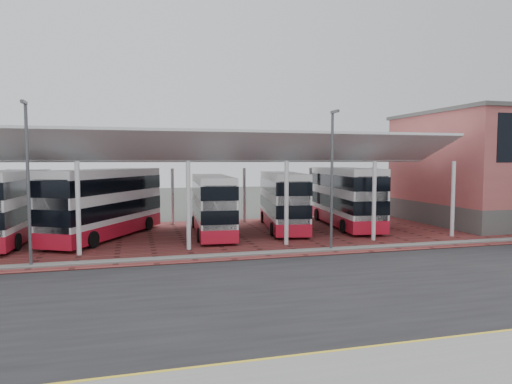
# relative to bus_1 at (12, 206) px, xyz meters

# --- Properties ---
(ground) EXTENTS (140.00, 140.00, 0.00)m
(ground) POSITION_rel_bus_1_xyz_m (16.66, -14.34, -2.31)
(ground) COLOR #41443F
(road) EXTENTS (120.00, 14.00, 0.02)m
(road) POSITION_rel_bus_1_xyz_m (16.66, -15.34, -2.30)
(road) COLOR black
(road) RESTS_ON ground
(forecourt) EXTENTS (72.00, 16.00, 0.06)m
(forecourt) POSITION_rel_bus_1_xyz_m (18.66, -1.34, -2.28)
(forecourt) COLOR brown
(forecourt) RESTS_ON ground
(north_kerb) EXTENTS (120.00, 0.80, 0.14)m
(north_kerb) POSITION_rel_bus_1_xyz_m (16.66, -8.14, -2.24)
(north_kerb) COLOR slate
(north_kerb) RESTS_ON ground
(yellow_line_near) EXTENTS (120.00, 0.12, 0.01)m
(yellow_line_near) POSITION_rel_bus_1_xyz_m (16.66, -21.34, -2.29)
(yellow_line_near) COLOR gold
(yellow_line_near) RESTS_ON road
(yellow_line_far) EXTENTS (120.00, 0.12, 0.01)m
(yellow_line_far) POSITION_rel_bus_1_xyz_m (16.66, -21.04, -2.29)
(yellow_line_far) COLOR gold
(yellow_line_far) RESTS_ON road
(canopy) EXTENTS (37.00, 11.63, 7.07)m
(canopy) POSITION_rel_bus_1_xyz_m (10.66, -0.41, 3.48)
(canopy) COLOR white
(canopy) RESTS_ON ground
(lamp_west) EXTENTS (0.16, 0.90, 8.07)m
(lamp_west) POSITION_rel_bus_1_xyz_m (2.66, -8.07, 2.05)
(lamp_west) COLOR #53555B
(lamp_west) RESTS_ON ground
(lamp_east) EXTENTS (0.16, 0.90, 8.07)m
(lamp_east) POSITION_rel_bus_1_xyz_m (18.66, -8.07, 2.05)
(lamp_east) COLOR #53555B
(lamp_east) RESTS_ON ground
(bus_1) EXTENTS (3.23, 11.13, 4.53)m
(bus_1) POSITION_rel_bus_1_xyz_m (0.00, 0.00, 0.00)
(bus_1) COLOR white
(bus_1) RESTS_ON forecourt
(bus_2) EXTENTS (7.60, 11.01, 4.60)m
(bus_2) POSITION_rel_bus_1_xyz_m (5.79, -0.23, 0.03)
(bus_2) COLOR white
(bus_2) RESTS_ON forecourt
(bus_3) EXTENTS (3.05, 10.11, 4.11)m
(bus_3) POSITION_rel_bus_1_xyz_m (12.93, -0.64, -0.21)
(bus_3) COLOR white
(bus_3) RESTS_ON forecourt
(bus_4) EXTENTS (4.16, 10.62, 4.27)m
(bus_4) POSITION_rel_bus_1_xyz_m (18.52, 0.46, -0.13)
(bus_4) COLOR white
(bus_4) RESTS_ON forecourt
(bus_5) EXTENTS (4.01, 11.40, 4.60)m
(bus_5) POSITION_rel_bus_1_xyz_m (23.73, 0.52, 0.03)
(bus_5) COLOR white
(bus_5) RESTS_ON forecourt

